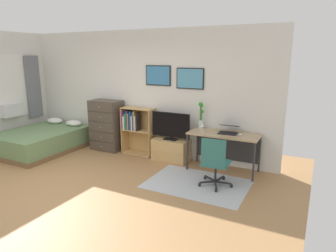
# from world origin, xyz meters

# --- Properties ---
(ground_plane) EXTENTS (7.20, 7.20, 0.00)m
(ground_plane) POSITION_xyz_m (0.00, 0.00, 0.00)
(ground_plane) COLOR #A87A4C
(wall_back_with_posters) EXTENTS (6.12, 0.09, 2.70)m
(wall_back_with_posters) POSITION_xyz_m (0.01, 2.43, 1.35)
(wall_back_with_posters) COLOR silver
(wall_back_with_posters) RESTS_ON ground_plane
(area_rug) EXTENTS (1.70, 1.20, 0.01)m
(area_rug) POSITION_xyz_m (1.85, 1.29, 0.00)
(area_rug) COLOR #B2B7BC
(area_rug) RESTS_ON ground_plane
(bed) EXTENTS (1.47, 1.97, 0.61)m
(bed) POSITION_xyz_m (-2.07, 1.39, 0.24)
(bed) COLOR brown
(bed) RESTS_ON ground_plane
(dresser) EXTENTS (0.74, 0.46, 1.16)m
(dresser) POSITION_xyz_m (-0.78, 2.15, 0.58)
(dresser) COLOR #4C4238
(dresser) RESTS_ON ground_plane
(bookshelf) EXTENTS (0.75, 0.30, 1.04)m
(bookshelf) POSITION_xyz_m (-0.01, 2.22, 0.62)
(bookshelf) COLOR tan
(bookshelf) RESTS_ON ground_plane
(tv_stand) EXTENTS (0.75, 0.41, 0.45)m
(tv_stand) POSITION_xyz_m (0.89, 2.17, 0.23)
(tv_stand) COLOR tan
(tv_stand) RESTS_ON ground_plane
(television) EXTENTS (0.85, 0.16, 0.57)m
(television) POSITION_xyz_m (0.89, 2.15, 0.74)
(television) COLOR black
(television) RESTS_ON tv_stand
(desk) EXTENTS (1.31, 0.58, 0.74)m
(desk) POSITION_xyz_m (2.05, 2.16, 0.60)
(desk) COLOR tan
(desk) RESTS_ON ground_plane
(office_chair) EXTENTS (0.57, 0.58, 0.86)m
(office_chair) POSITION_xyz_m (2.14, 1.31, 0.46)
(office_chair) COLOR #232326
(office_chair) RESTS_ON ground_plane
(laptop) EXTENTS (0.38, 0.40, 0.15)m
(laptop) POSITION_xyz_m (2.11, 2.17, 0.80)
(laptop) COLOR black
(laptop) RESTS_ON desk
(computer_mouse) EXTENTS (0.06, 0.10, 0.03)m
(computer_mouse) POSITION_xyz_m (2.36, 2.06, 0.76)
(computer_mouse) COLOR silver
(computer_mouse) RESTS_ON desk
(bamboo_vase) EXTENTS (0.10, 0.10, 0.53)m
(bamboo_vase) POSITION_xyz_m (1.50, 2.28, 1.03)
(bamboo_vase) COLOR silver
(bamboo_vase) RESTS_ON desk
(wine_glass) EXTENTS (0.07, 0.07, 0.18)m
(wine_glass) POSITION_xyz_m (1.65, 1.98, 0.87)
(wine_glass) COLOR silver
(wine_glass) RESTS_ON desk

